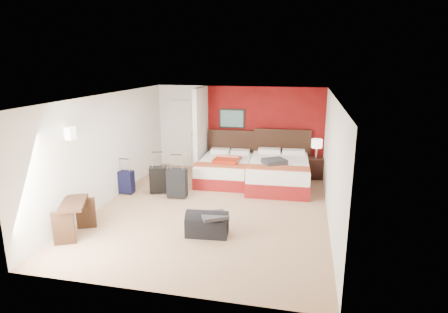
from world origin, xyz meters
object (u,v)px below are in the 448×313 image
(bed_left, at_px, (225,170))
(table_lamp, at_px, (317,149))
(desk, at_px, (75,219))
(duffel_bag, at_px, (207,225))
(nightstand, at_px, (315,168))
(suitcase_charcoal, at_px, (177,184))
(red_suitcase_open, at_px, (227,159))
(suitcase_navy, at_px, (126,183))
(bed_right, at_px, (279,173))
(suitcase_black, at_px, (159,181))

(bed_left, distance_m, table_lamp, 2.62)
(bed_left, bearing_deg, table_lamp, 14.43)
(bed_left, height_order, desk, desk)
(duffel_bag, bearing_deg, nightstand, 58.26)
(nightstand, height_order, suitcase_charcoal, suitcase_charcoal)
(red_suitcase_open, xyz_separation_m, table_lamp, (2.35, 0.84, 0.22))
(bed_left, bearing_deg, red_suitcase_open, -47.34)
(bed_left, distance_m, duffel_bag, 3.38)
(red_suitcase_open, bearing_deg, suitcase_navy, -144.01)
(desk, bearing_deg, suitcase_charcoal, 39.43)
(suitcase_navy, relative_size, desk, 0.66)
(bed_left, bearing_deg, nightstand, 14.43)
(suitcase_charcoal, bearing_deg, red_suitcase_open, 53.83)
(suitcase_charcoal, height_order, desk, desk)
(suitcase_charcoal, xyz_separation_m, desk, (-1.19, -2.36, 0.01))
(table_lamp, bearing_deg, duffel_bag, -116.75)
(bed_right, relative_size, suitcase_black, 3.43)
(duffel_bag, bearing_deg, suitcase_black, 126.70)
(bed_right, relative_size, nightstand, 3.77)
(suitcase_charcoal, height_order, suitcase_navy, suitcase_charcoal)
(red_suitcase_open, height_order, desk, same)
(bed_left, xyz_separation_m, suitcase_navy, (-2.18, -1.56, -0.02))
(red_suitcase_open, relative_size, suitcase_navy, 1.63)
(bed_right, height_order, duffel_bag, bed_right)
(table_lamp, relative_size, suitcase_charcoal, 0.78)
(suitcase_charcoal, bearing_deg, nightstand, 31.34)
(suitcase_navy, bearing_deg, duffel_bag, -35.24)
(bed_left, distance_m, desk, 4.41)
(suitcase_black, relative_size, suitcase_navy, 1.18)
(suitcase_navy, height_order, duffel_bag, suitcase_navy)
(bed_right, bearing_deg, suitcase_navy, -161.17)
(bed_left, bearing_deg, suitcase_charcoal, -120.35)
(table_lamp, bearing_deg, bed_right, -137.81)
(suitcase_navy, xyz_separation_m, desk, (0.16, -2.36, 0.07))
(duffel_bag, bearing_deg, suitcase_charcoal, 119.17)
(bed_left, bearing_deg, duffel_bag, -85.76)
(red_suitcase_open, distance_m, suitcase_charcoal, 1.76)
(nightstand, bearing_deg, suitcase_black, -155.70)
(suitcase_charcoal, bearing_deg, duffel_bag, -59.52)
(suitcase_black, bearing_deg, desk, -122.25)
(red_suitcase_open, relative_size, duffel_bag, 1.13)
(nightstand, bearing_deg, red_suitcase_open, -164.67)
(bed_left, relative_size, duffel_bag, 2.45)
(desk, bearing_deg, table_lamp, 22.37)
(bed_right, xyz_separation_m, suitcase_navy, (-3.67, -1.43, -0.06))
(red_suitcase_open, height_order, duffel_bag, red_suitcase_open)
(bed_left, relative_size, desk, 2.33)
(duffel_bag, bearing_deg, bed_left, 91.59)
(suitcase_navy, bearing_deg, table_lamp, 26.10)
(desk, bearing_deg, nightstand, 22.37)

